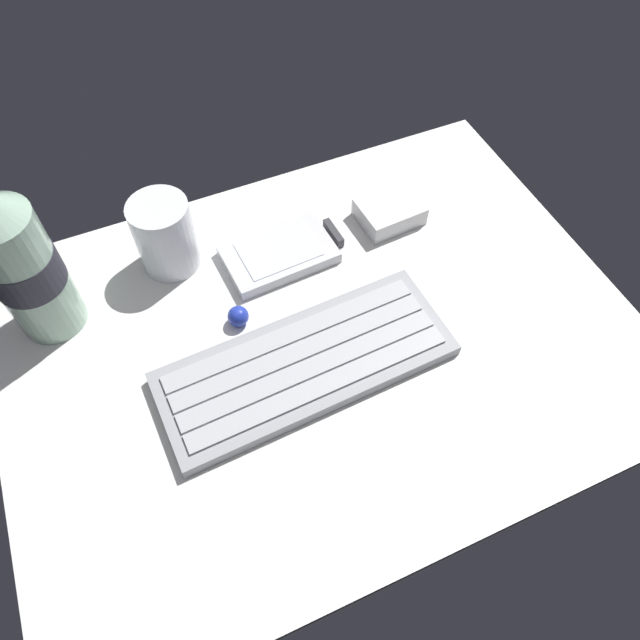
% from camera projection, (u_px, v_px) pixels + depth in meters
% --- Properties ---
extents(ground_plane, '(0.64, 0.48, 0.03)m').
position_uv_depth(ground_plane, '(321.00, 343.00, 0.62)').
color(ground_plane, silver).
extents(keyboard, '(0.29, 0.12, 0.02)m').
position_uv_depth(keyboard, '(306.00, 363.00, 0.59)').
color(keyboard, '#93969B').
rests_on(keyboard, ground_plane).
extents(handheld_device, '(0.13, 0.08, 0.02)m').
position_uv_depth(handheld_device, '(284.00, 252.00, 0.67)').
color(handheld_device, silver).
rests_on(handheld_device, ground_plane).
extents(juice_cup, '(0.06, 0.06, 0.09)m').
position_uv_depth(juice_cup, '(166.00, 237.00, 0.64)').
color(juice_cup, silver).
rests_on(juice_cup, ground_plane).
extents(water_bottle, '(0.07, 0.07, 0.21)m').
position_uv_depth(water_bottle, '(21.00, 264.00, 0.56)').
color(water_bottle, '#9EC1A8').
rests_on(water_bottle, ground_plane).
extents(charger_block, '(0.07, 0.06, 0.02)m').
position_uv_depth(charger_block, '(389.00, 212.00, 0.70)').
color(charger_block, white).
rests_on(charger_block, ground_plane).
extents(trackball_mouse, '(0.02, 0.02, 0.02)m').
position_uv_depth(trackball_mouse, '(238.00, 316.00, 0.62)').
color(trackball_mouse, '#2338B2').
rests_on(trackball_mouse, ground_plane).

